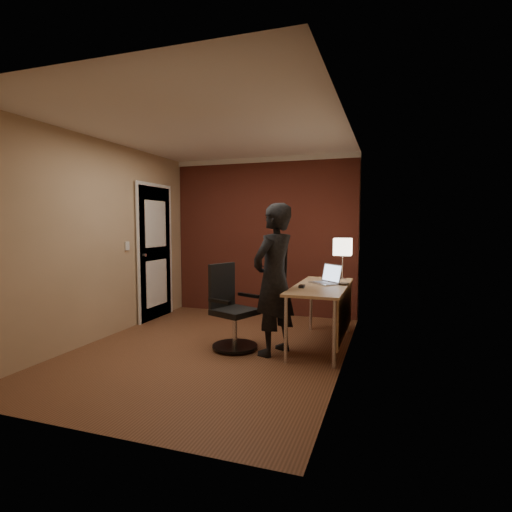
% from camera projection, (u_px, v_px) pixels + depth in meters
% --- Properties ---
extents(room, '(4.00, 4.00, 4.00)m').
position_uv_depth(room, '(238.00, 229.00, 6.09)').
color(room, brown).
rests_on(room, ground).
extents(desk, '(0.60, 1.50, 0.73)m').
position_uv_depth(desk, '(327.00, 296.00, 4.68)').
color(desk, tan).
rests_on(desk, ground).
extents(desk_lamp, '(0.22, 0.22, 0.54)m').
position_uv_depth(desk_lamp, '(343.00, 247.00, 5.16)').
color(desk_lamp, silver).
rests_on(desk_lamp, desk).
extents(laptop, '(0.42, 0.41, 0.23)m').
position_uv_depth(laptop, '(328.00, 278.00, 4.83)').
color(laptop, silver).
rests_on(laptop, desk).
extents(mouse, '(0.06, 0.10, 0.03)m').
position_uv_depth(mouse, '(302.00, 286.00, 4.51)').
color(mouse, black).
rests_on(mouse, desk).
extents(wallet, '(0.11, 0.12, 0.02)m').
position_uv_depth(wallet, '(344.00, 284.00, 4.71)').
color(wallet, black).
rests_on(wallet, desk).
extents(office_chair, '(0.57, 0.61, 0.97)m').
position_uv_depth(office_chair, '(231.00, 312.00, 4.63)').
color(office_chair, black).
rests_on(office_chair, ground).
extents(person, '(0.60, 0.72, 1.68)m').
position_uv_depth(person, '(274.00, 279.00, 4.41)').
color(person, black).
rests_on(person, ground).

